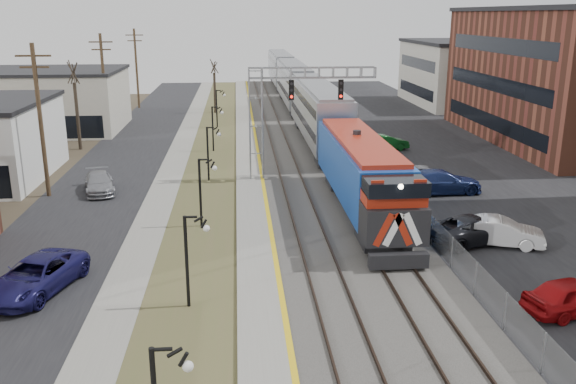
{
  "coord_description": "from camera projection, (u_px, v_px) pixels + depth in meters",
  "views": [
    {
      "loc": [
        -1.8,
        -15.21,
        11.7
      ],
      "look_at": [
        0.79,
        15.82,
        2.6
      ],
      "focal_mm": 38.0,
      "sensor_mm": 36.0,
      "label": 1
    }
  ],
  "objects": [
    {
      "name": "bare_trees",
      "position": [
        114.0,
        121.0,
        53.42
      ],
      "size": [
        12.3,
        42.3,
        5.95
      ],
      "color": "#382D23",
      "rests_on": "ground"
    },
    {
      "name": "car_lot_e",
      "position": [
        422.0,
        175.0,
        43.31
      ],
      "size": [
        4.4,
        2.2,
        1.44
      ],
      "primitive_type": "imported",
      "rotation": [
        0.0,
        0.0,
        1.45
      ],
      "color": "slate",
      "rests_on": "ground"
    },
    {
      "name": "grass_median",
      "position": [
        212.0,
        159.0,
        51.12
      ],
      "size": [
        4.0,
        120.0,
        0.06
      ],
      "primitive_type": "cube",
      "color": "#4D512B",
      "rests_on": "ground"
    },
    {
      "name": "car_lot_b",
      "position": [
        500.0,
        232.0,
        31.84
      ],
      "size": [
        4.71,
        2.97,
        1.47
      ],
      "primitive_type": "imported",
      "rotation": [
        0.0,
        0.0,
        1.22
      ],
      "color": "white",
      "rests_on": "ground"
    },
    {
      "name": "platform_edge",
      "position": [
        258.0,
        156.0,
        51.37
      ],
      "size": [
        0.24,
        120.0,
        0.01
      ],
      "primitive_type": "cube",
      "color": "gold",
      "rests_on": "platform"
    },
    {
      "name": "platform",
      "position": [
        248.0,
        157.0,
        51.34
      ],
      "size": [
        2.0,
        120.0,
        0.24
      ],
      "primitive_type": "cube",
      "color": "gray",
      "rests_on": "ground"
    },
    {
      "name": "car_lot_a",
      "position": [
        574.0,
        297.0,
        24.59
      ],
      "size": [
        4.63,
        2.78,
        1.47
      ],
      "primitive_type": "imported",
      "rotation": [
        0.0,
        0.0,
        1.83
      ],
      "color": "#980B0E",
      "rests_on": "ground"
    },
    {
      "name": "parking_lot",
      "position": [
        444.0,
        155.0,
        52.72
      ],
      "size": [
        16.0,
        120.0,
        0.04
      ],
      "primitive_type": "cube",
      "color": "black",
      "rests_on": "ground"
    },
    {
      "name": "car_lot_d",
      "position": [
        441.0,
        182.0,
        41.13
      ],
      "size": [
        5.62,
        2.58,
        1.59
      ],
      "primitive_type": "imported",
      "rotation": [
        0.0,
        0.0,
        1.63
      ],
      "color": "navy",
      "rests_on": "ground"
    },
    {
      "name": "track_near",
      "position": [
        283.0,
        155.0,
        51.53
      ],
      "size": [
        1.58,
        120.0,
        0.15
      ],
      "color": "#2D2119",
      "rests_on": "ballast_bed"
    },
    {
      "name": "signal_gantry",
      "position": [
        280.0,
        104.0,
        43.28
      ],
      "size": [
        9.0,
        1.07,
        8.15
      ],
      "color": "gray",
      "rests_on": "ground"
    },
    {
      "name": "sidewalk",
      "position": [
        176.0,
        159.0,
        50.88
      ],
      "size": [
        2.0,
        120.0,
        0.08
      ],
      "primitive_type": "cube",
      "color": "gray",
      "rests_on": "ground"
    },
    {
      "name": "car_lot_c",
      "position": [
        475.0,
        230.0,
        32.29
      ],
      "size": [
        5.71,
        3.93,
        1.45
      ],
      "primitive_type": "imported",
      "rotation": [
        0.0,
        0.0,
        1.89
      ],
      "color": "black",
      "rests_on": "ground"
    },
    {
      "name": "street_west",
      "position": [
        121.0,
        161.0,
        50.53
      ],
      "size": [
        7.0,
        120.0,
        0.04
      ],
      "primitive_type": "cube",
      "color": "black",
      "rests_on": "ground"
    },
    {
      "name": "lampposts",
      "position": [
        201.0,
        192.0,
        34.58
      ],
      "size": [
        0.14,
        62.14,
        4.0
      ],
      "color": "black",
      "rests_on": "ground"
    },
    {
      "name": "train",
      "position": [
        301.0,
        94.0,
        70.17
      ],
      "size": [
        3.0,
        85.85,
        5.33
      ],
      "color": "#1444A4",
      "rests_on": "ground"
    },
    {
      "name": "fence",
      "position": [
        356.0,
        147.0,
        51.88
      ],
      "size": [
        0.04,
        120.0,
        1.6
      ],
      "primitive_type": "cube",
      "color": "gray",
      "rests_on": "ground"
    },
    {
      "name": "car_lot_f",
      "position": [
        385.0,
        143.0,
        54.03
      ],
      "size": [
        4.52,
        2.73,
        1.41
      ],
      "primitive_type": "imported",
      "rotation": [
        0.0,
        0.0,
        1.88
      ],
      "color": "#0D4417",
      "rests_on": "ground"
    },
    {
      "name": "track_far",
      "position": [
        324.0,
        154.0,
        51.81
      ],
      "size": [
        1.58,
        120.0,
        0.15
      ],
      "color": "#2D2119",
      "rests_on": "ballast_bed"
    },
    {
      "name": "utility_poles",
      "position": [
        41.0,
        122.0,
        39.32
      ],
      "size": [
        0.28,
        80.28,
        10.0
      ],
      "color": "#4C3823",
      "rests_on": "ground"
    },
    {
      "name": "ballast_bed",
      "position": [
        307.0,
        156.0,
        51.74
      ],
      "size": [
        8.0,
        120.0,
        0.2
      ],
      "primitive_type": "cube",
      "color": "#595651",
      "rests_on": "ground"
    },
    {
      "name": "car_street_b",
      "position": [
        99.0,
        183.0,
        41.39
      ],
      "size": [
        2.94,
        4.85,
        1.31
      ],
      "primitive_type": "imported",
      "rotation": [
        0.0,
        0.0,
        0.26
      ],
      "color": "gray",
      "rests_on": "ground"
    },
    {
      "name": "car_street_a",
      "position": [
        36.0,
        277.0,
        26.44
      ],
      "size": [
        3.97,
        5.86,
        1.49
      ],
      "primitive_type": "imported",
      "rotation": [
        0.0,
        0.0,
        -0.31
      ],
      "color": "#18154C",
      "rests_on": "ground"
    }
  ]
}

